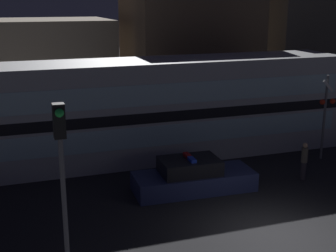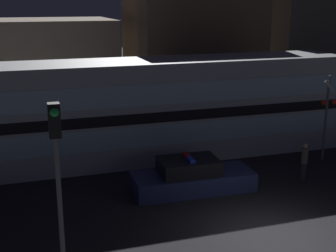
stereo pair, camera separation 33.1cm
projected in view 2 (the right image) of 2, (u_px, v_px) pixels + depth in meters
name	position (u px, v px, depth m)	size (l,w,h in m)	color
ground_plane	(273.00, 238.00, 14.49)	(120.00, 120.00, 0.00)	black
train	(147.00, 110.00, 21.38)	(19.06, 3.10, 4.54)	#B7BABF
police_car	(192.00, 178.00, 17.97)	(4.71, 1.88, 1.42)	navy
pedestrian	(304.00, 162.00, 18.90)	(0.27, 0.27, 1.58)	#2D2833
crossing_signal_near	(327.00, 112.00, 20.99)	(0.79, 0.31, 3.90)	slate
traffic_light_corner	(57.00, 156.00, 12.06)	(0.30, 0.46, 4.64)	slate
building_left	(57.00, 68.00, 29.22)	(6.80, 6.75, 6.01)	#726656
building_center	(192.00, 50.00, 29.03)	(7.41, 6.18, 8.27)	brown
building_right	(316.00, 51.00, 31.40)	(7.82, 5.66, 7.59)	#47423D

